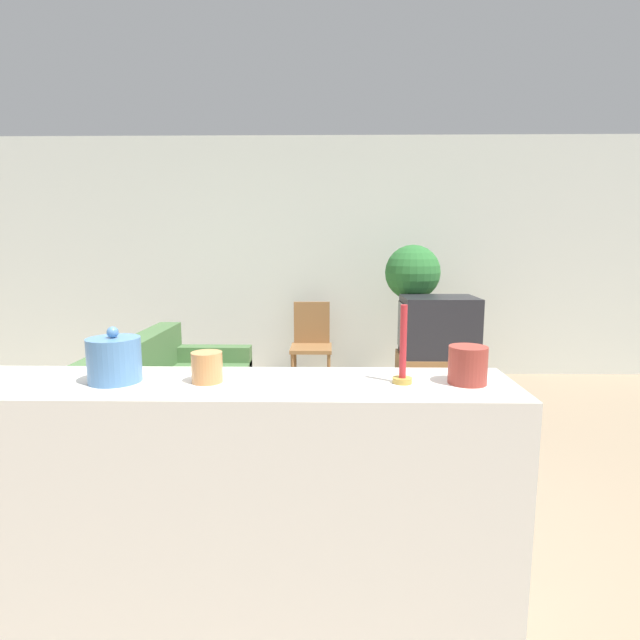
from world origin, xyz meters
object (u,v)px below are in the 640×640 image
Objects in this scene: decorative_bowl at (114,360)px; wooden_chair at (311,340)px; couch at (170,407)px; potted_plant at (412,274)px; television at (438,326)px.

wooden_chair is at bearing 80.98° from decorative_bowl.
couch is 10.22× the size of decorative_bowl.
decorative_bowl is (0.47, -1.97, 0.85)m from couch.
decorative_bowl reaches higher than couch.
couch is 1.96m from wooden_chair.
couch is at bearing -146.53° from potted_plant.
couch is 2.67m from potted_plant.
wooden_chair is 1.31× the size of potted_plant.
decorative_bowl is (-1.61, -3.35, -0.10)m from potted_plant.
potted_plant is (1.03, -0.27, 0.74)m from wooden_chair.
couch is 3.03× the size of potted_plant.
potted_plant is at bearing 111.53° from television.
potted_plant is 3.72m from decorative_bowl.
couch is at bearing -122.40° from wooden_chair.
television is 3.45× the size of decorative_bowl.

